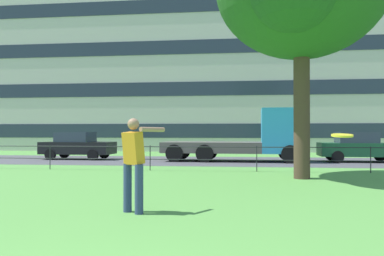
# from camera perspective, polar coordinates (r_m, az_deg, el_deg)

# --- Properties ---
(street_strip) EXTENTS (80.00, 6.96, 0.01)m
(street_strip) POSITION_cam_1_polar(r_m,az_deg,el_deg) (20.95, 2.93, -4.79)
(street_strip) COLOR #4C4C51
(street_strip) RESTS_ON ground
(park_fence) EXTENTS (29.58, 0.04, 1.00)m
(park_fence) POSITION_cam_1_polar(r_m,az_deg,el_deg) (15.45, 1.55, -3.80)
(park_fence) COLOR #232328
(park_fence) RESTS_ON ground
(person_thrower) EXTENTS (0.77, 0.66, 1.80)m
(person_thrower) POSITION_cam_1_polar(r_m,az_deg,el_deg) (7.54, -8.48, -4.84)
(person_thrower) COLOR navy
(person_thrower) RESTS_ON ground
(frisbee) EXTENTS (0.29, 0.29, 0.05)m
(frisbee) POSITION_cam_1_polar(r_m,az_deg,el_deg) (5.36, 21.02, -1.02)
(frisbee) COLOR yellow
(car_black_right) EXTENTS (4.06, 1.94, 1.54)m
(car_black_right) POSITION_cam_1_polar(r_m,az_deg,el_deg) (23.12, -16.34, -2.45)
(car_black_right) COLOR black
(car_black_right) RESTS_ON ground
(flatbed_truck_left) EXTENTS (7.38, 2.66, 2.75)m
(flatbed_truck_left) POSITION_cam_1_polar(r_m,az_deg,el_deg) (20.76, 8.91, -1.47)
(flatbed_truck_left) COLOR #2D99D1
(flatbed_truck_left) RESTS_ON ground
(car_dark_green_center) EXTENTS (4.05, 1.91, 1.54)m
(car_dark_green_center) POSITION_cam_1_polar(r_m,az_deg,el_deg) (21.86, 23.09, -2.54)
(car_dark_green_center) COLOR #194C2D
(car_dark_green_center) RESTS_ON ground
(apartment_building_background) EXTENTS (37.96, 15.86, 20.09)m
(apartment_building_background) POSITION_cam_1_polar(r_m,az_deg,el_deg) (39.28, 0.35, 11.91)
(apartment_building_background) COLOR beige
(apartment_building_background) RESTS_ON ground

